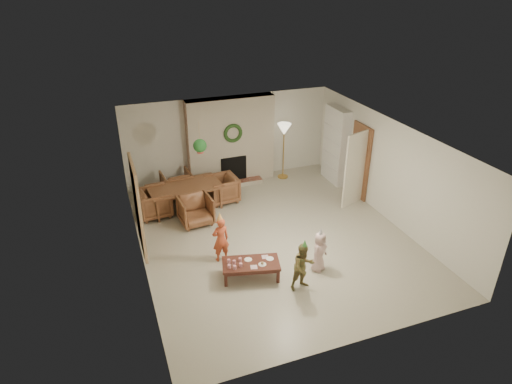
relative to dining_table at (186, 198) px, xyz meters
name	(u,v)px	position (x,y,z in m)	size (l,w,h in m)	color
floor	(274,237)	(1.63, -2.07, -0.32)	(7.00, 7.00, 0.00)	#B7B29E
ceiling	(276,136)	(1.63, -2.07, 2.18)	(7.00, 7.00, 0.00)	white
wall_back	(229,138)	(1.63, 1.43, 0.93)	(7.00, 7.00, 0.00)	silver
wall_front	(360,284)	(1.63, -5.57, 0.93)	(7.00, 7.00, 0.00)	silver
wall_left	(137,213)	(-1.37, -2.07, 0.93)	(7.00, 7.00, 0.00)	silver
wall_right	(389,170)	(4.63, -2.07, 0.93)	(7.00, 7.00, 0.00)	silver
fireplace_mass	(231,141)	(1.63, 1.23, 0.93)	(2.50, 0.40, 2.50)	#602919
fireplace_hearth	(236,183)	(1.63, 0.88, -0.26)	(1.60, 0.30, 0.12)	#5F251A
fireplace_firebox	(233,169)	(1.63, 1.05, 0.13)	(0.75, 0.12, 0.75)	black
fireplace_wreath	(233,133)	(1.63, 1.00, 1.23)	(0.54, 0.54, 0.10)	#1C3E17
floor_lamp_base	(283,176)	(3.15, 0.93, -0.31)	(0.31, 0.31, 0.03)	gold
floor_lamp_post	(283,153)	(3.15, 0.93, 0.46)	(0.03, 0.03, 1.51)	gold
floor_lamp_shade	(284,129)	(3.15, 0.93, 1.18)	(0.40, 0.40, 0.34)	beige
bookshelf_carcass	(336,145)	(4.47, 0.23, 0.78)	(0.30, 1.00, 2.20)	white
bookshelf_shelf_a	(333,166)	(4.45, 0.23, 0.13)	(0.30, 0.92, 0.03)	white
bookshelf_shelf_b	(335,153)	(4.45, 0.23, 0.53)	(0.30, 0.92, 0.03)	white
bookshelf_shelf_c	(336,140)	(4.45, 0.23, 0.93)	(0.30, 0.92, 0.03)	white
bookshelf_shelf_d	(337,127)	(4.45, 0.23, 1.33)	(0.30, 0.92, 0.03)	white
books_row_lower	(336,164)	(4.43, 0.08, 0.27)	(0.20, 0.40, 0.24)	#B24420
books_row_mid	(333,148)	(4.43, 0.28, 0.67)	(0.20, 0.44, 0.24)	#284695
books_row_upper	(337,137)	(4.43, 0.13, 1.06)	(0.20, 0.36, 0.22)	gold
door_frame	(360,161)	(4.59, -0.87, 0.70)	(0.05, 0.86, 2.04)	brown
door_leaf	(355,169)	(4.21, -1.25, 0.68)	(0.05, 0.80, 2.00)	beige
curtain_panel	(138,208)	(-1.33, -1.87, 0.93)	(0.06, 1.20, 2.00)	beige
dining_table	(186,198)	(0.00, 0.00, 0.00)	(1.84, 1.03, 0.65)	brown
dining_chair_near	(196,210)	(0.07, -0.81, 0.03)	(0.76, 0.79, 0.72)	brown
dining_chair_far	(177,184)	(-0.07, 0.81, 0.03)	(0.76, 0.79, 0.72)	brown
dining_chair_left	(155,203)	(-0.81, -0.07, 0.03)	(0.76, 0.79, 0.72)	brown
dining_chair_right	(222,189)	(1.01, 0.09, 0.03)	(0.76, 0.79, 0.72)	brown
hanging_plant_cord	(199,136)	(0.33, -0.57, 1.83)	(0.01, 0.01, 0.70)	tan
hanging_plant_pot	(200,150)	(0.33, -0.57, 1.48)	(0.16, 0.16, 0.12)	#AC3E37
hanging_plant_foliage	(200,146)	(0.33, -0.57, 1.60)	(0.32, 0.32, 0.32)	#1A5021
coffee_table_top	(251,264)	(0.63, -3.29, 0.00)	(1.15, 0.57, 0.05)	#4D2319
coffee_table_apron	(251,266)	(0.63, -3.29, -0.06)	(1.06, 0.49, 0.07)	#4D2319
coffee_leg_fl	(226,280)	(0.07, -3.39, -0.17)	(0.06, 0.06, 0.30)	#4D2319
coffee_leg_fr	(278,276)	(1.08, -3.64, -0.17)	(0.06, 0.06, 0.30)	#4D2319
coffee_leg_bl	(225,266)	(0.18, -2.94, -0.17)	(0.06, 0.06, 0.30)	#4D2319
coffee_leg_br	(275,262)	(1.19, -3.19, -0.17)	(0.06, 0.06, 0.30)	#4D2319
cup_a	(229,266)	(0.17, -3.31, 0.07)	(0.06, 0.06, 0.08)	white
cup_b	(229,261)	(0.21, -3.14, 0.07)	(0.06, 0.06, 0.08)	white
cup_c	(235,267)	(0.26, -3.38, 0.07)	(0.06, 0.06, 0.08)	white
cup_d	(234,262)	(0.30, -3.21, 0.07)	(0.06, 0.06, 0.08)	white
cup_e	(241,265)	(0.40, -3.34, 0.07)	(0.06, 0.06, 0.08)	white
cup_f	(240,260)	(0.44, -3.17, 0.07)	(0.06, 0.06, 0.08)	white
plate_a	(248,259)	(0.61, -3.18, 0.03)	(0.16, 0.16, 0.01)	white
plate_b	(262,264)	(0.82, -3.43, 0.03)	(0.16, 0.16, 0.01)	white
plate_c	(270,259)	(1.04, -3.30, 0.03)	(0.16, 0.16, 0.01)	white
food_scoop	(262,263)	(0.82, -3.43, 0.07)	(0.06, 0.06, 0.06)	tan
napkin_left	(254,267)	(0.63, -3.45, 0.03)	(0.13, 0.13, 0.01)	#DBA2B6
napkin_right	(265,257)	(0.97, -3.21, 0.03)	(0.13, 0.13, 0.01)	#DBA2B6
child_red	(221,239)	(0.23, -2.51, 0.19)	(0.38, 0.25, 1.03)	#C74B2A
party_hat_red	(220,217)	(0.23, -2.51, 0.75)	(0.14, 0.14, 0.20)	#EDE94F
child_plaid	(303,267)	(1.47, -3.95, 0.18)	(0.49, 0.38, 1.00)	brown
party_hat_plaid	(305,243)	(1.47, -3.95, 0.71)	(0.12, 0.12, 0.16)	#54B44D
child_pink	(319,252)	(2.04, -3.53, 0.12)	(0.43, 0.28, 0.88)	beige
party_hat_pink	(321,232)	(2.04, -3.53, 0.60)	(0.12, 0.12, 0.16)	#A9A8AF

